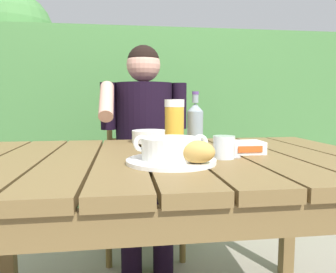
{
  "coord_description": "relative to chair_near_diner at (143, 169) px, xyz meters",
  "views": [
    {
      "loc": [
        -0.15,
        -1.11,
        0.92
      ],
      "look_at": [
        -0.0,
        -0.04,
        0.8
      ],
      "focal_mm": 34.69,
      "sensor_mm": 36.0,
      "label": 1
    }
  ],
  "objects": [
    {
      "name": "diner_bowl",
      "position": [
        -0.0,
        -0.55,
        0.27
      ],
      "size": [
        0.16,
        0.16,
        0.05
      ],
      "color": "white",
      "rests_on": "dining_table"
    },
    {
      "name": "beer_bottle",
      "position": [
        0.16,
        -0.76,
        0.34
      ],
      "size": [
        0.06,
        0.06,
        0.22
      ],
      "color": "gray",
      "rests_on": "dining_table"
    },
    {
      "name": "dining_table",
      "position": [
        0.03,
        -0.91,
        0.16
      ],
      "size": [
        1.47,
        0.94,
        0.73
      ],
      "color": "brown",
      "rests_on": "ground_plane"
    },
    {
      "name": "chair_near_diner",
      "position": [
        0.0,
        0.0,
        0.0
      ],
      "size": [
        0.45,
        0.45,
        1.01
      ],
      "color": "brown",
      "rests_on": "ground_plane"
    },
    {
      "name": "serving_plate",
      "position": [
        0.02,
        -1.05,
        0.25
      ],
      "size": [
        0.28,
        0.28,
        0.01
      ],
      "color": "white",
      "rests_on": "dining_table"
    },
    {
      "name": "water_glass_small",
      "position": [
        0.21,
        -1.0,
        0.28
      ],
      "size": [
        0.07,
        0.07,
        0.07
      ],
      "color": "silver",
      "rests_on": "dining_table"
    },
    {
      "name": "beer_glass",
      "position": [
        0.07,
        -0.81,
        0.34
      ],
      "size": [
        0.07,
        0.07,
        0.19
      ],
      "color": "gold",
      "rests_on": "dining_table"
    },
    {
      "name": "butter_tub",
      "position": [
        0.31,
        -0.91,
        0.27
      ],
      "size": [
        0.13,
        0.1,
        0.04
      ],
      "color": "white",
      "rests_on": "dining_table"
    },
    {
      "name": "table_knife",
      "position": [
        0.18,
        -0.97,
        0.25
      ],
      "size": [
        0.15,
        0.07,
        0.01
      ],
      "color": "silver",
      "rests_on": "dining_table"
    },
    {
      "name": "hedge_backdrop",
      "position": [
        -0.13,
        0.82,
        0.35
      ],
      "size": [
        3.83,
        0.81,
        1.84
      ],
      "color": "#467B3F",
      "rests_on": "ground_plane"
    },
    {
      "name": "person_eating",
      "position": [
        -0.0,
        -0.2,
        0.23
      ],
      "size": [
        0.48,
        0.47,
        1.23
      ],
      "color": "black",
      "rests_on": "ground_plane"
    },
    {
      "name": "soup_bowl",
      "position": [
        0.02,
        -1.05,
        0.29
      ],
      "size": [
        0.23,
        0.18,
        0.07
      ],
      "color": "white",
      "rests_on": "serving_plate"
    },
    {
      "name": "bread_roll",
      "position": [
        0.09,
        -1.13,
        0.29
      ],
      "size": [
        0.12,
        0.1,
        0.06
      ],
      "color": "tan",
      "rests_on": "serving_plate"
    }
  ]
}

